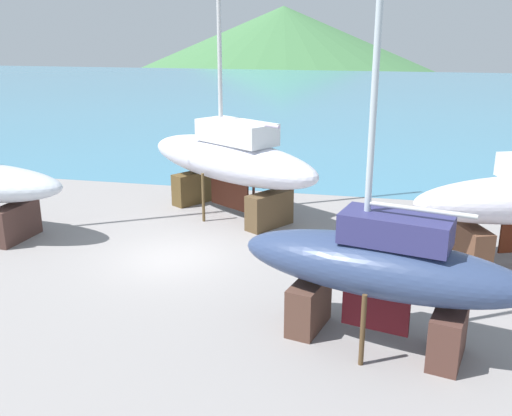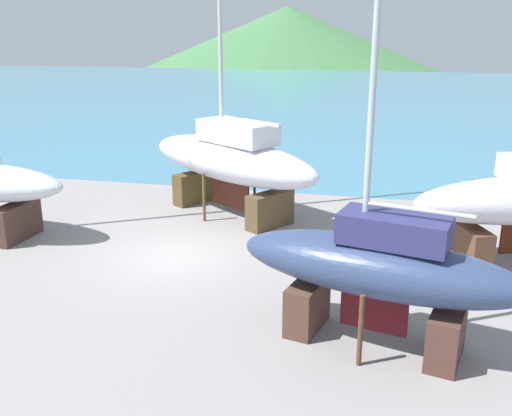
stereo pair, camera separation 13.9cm
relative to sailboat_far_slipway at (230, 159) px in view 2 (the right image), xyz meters
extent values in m
plane|color=gray|center=(-0.72, -7.88, -2.35)|extent=(46.75, 46.75, 0.00)
cube|color=teal|center=(-0.72, 47.20, -2.35)|extent=(166.09, 86.78, 0.01)
cone|color=#437745|center=(-25.45, 155.40, -2.35)|extent=(138.03, 138.03, 28.40)
cube|color=#472F29|center=(-6.90, -4.74, -1.68)|extent=(0.83, 2.13, 1.34)
cube|color=brown|center=(9.10, -3.52, -1.69)|extent=(1.35, 2.02, 1.31)
cylinder|color=brown|center=(10.53, -1.55, -1.42)|extent=(0.12, 0.12, 1.85)
cube|color=brown|center=(-2.00, 1.30, -1.65)|extent=(1.70, 2.10, 1.39)
cube|color=brown|center=(1.93, -1.25, -1.65)|extent=(1.70, 2.10, 1.39)
cylinder|color=brown|center=(-0.80, -1.16, -1.35)|extent=(0.12, 0.12, 1.99)
cylinder|color=brown|center=(0.73, 1.20, -1.35)|extent=(0.12, 0.12, 1.99)
ellipsoid|color=silver|center=(-0.03, 0.02, -0.01)|extent=(9.26, 7.25, 1.72)
cube|color=#4E2317|center=(-0.03, 0.02, -1.47)|extent=(1.93, 1.29, 1.20)
cube|color=white|center=(0.36, -0.23, 1.19)|extent=(3.67, 3.13, 0.86)
cylinder|color=silver|center=(0.95, -0.62, 1.66)|extent=(2.82, 1.89, 0.12)
cube|color=brown|center=(4.52, -8.94, -1.71)|extent=(1.05, 1.70, 1.28)
cube|color=#51322A|center=(7.89, -9.76, -1.71)|extent=(1.05, 1.70, 1.28)
cylinder|color=#513B23|center=(5.95, -10.40, -1.46)|extent=(0.12, 0.12, 1.77)
cylinder|color=brown|center=(6.46, -8.30, -1.46)|extent=(0.12, 0.12, 1.77)
ellipsoid|color=navy|center=(6.21, -9.35, -0.29)|extent=(7.21, 3.56, 1.41)
cube|color=#511017|center=(6.21, -9.35, -1.49)|extent=(1.64, 0.47, 0.99)
cube|color=navy|center=(6.54, -9.43, 0.69)|extent=(2.71, 1.74, 0.70)
cylinder|color=silver|center=(5.87, -9.27, 5.08)|extent=(0.16, 0.16, 9.47)
cylinder|color=silver|center=(7.05, -9.55, 1.24)|extent=(2.39, 0.68, 0.11)
camera|label=1|loc=(6.15, -22.39, 5.10)|focal=40.49mm
camera|label=2|loc=(6.28, -22.36, 5.10)|focal=40.49mm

